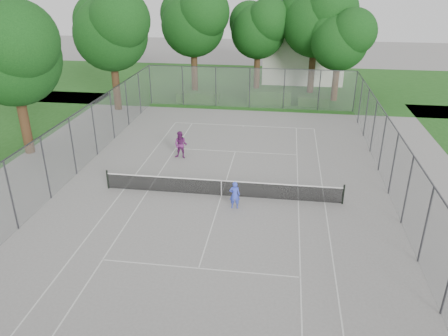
# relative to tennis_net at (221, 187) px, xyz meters

# --- Properties ---
(ground) EXTENTS (120.00, 120.00, 0.00)m
(ground) POSITION_rel_tennis_net_xyz_m (0.00, 0.00, -0.51)
(ground) COLOR slate
(ground) RESTS_ON ground
(grass_far) EXTENTS (60.00, 20.00, 0.00)m
(grass_far) POSITION_rel_tennis_net_xyz_m (0.00, 26.00, -0.51)
(grass_far) COLOR #1B4C15
(grass_far) RESTS_ON ground
(court_markings) EXTENTS (11.03, 23.83, 0.01)m
(court_markings) POSITION_rel_tennis_net_xyz_m (0.00, 0.00, -0.50)
(court_markings) COLOR silver
(court_markings) RESTS_ON ground
(tennis_net) EXTENTS (12.87, 0.10, 1.10)m
(tennis_net) POSITION_rel_tennis_net_xyz_m (0.00, 0.00, 0.00)
(tennis_net) COLOR black
(tennis_net) RESTS_ON ground
(perimeter_fence) EXTENTS (18.08, 34.08, 3.52)m
(perimeter_fence) POSITION_rel_tennis_net_xyz_m (0.00, 0.00, 1.30)
(perimeter_fence) COLOR #38383D
(perimeter_fence) RESTS_ON ground
(tree_far_left) EXTENTS (7.01, 6.40, 10.07)m
(tree_far_left) POSITION_rel_tennis_net_xyz_m (-5.92, 22.19, 6.41)
(tree_far_left) COLOR #3C2515
(tree_far_left) RESTS_ON ground
(tree_far_midleft) EXTENTS (6.21, 5.67, 8.92)m
(tree_far_midleft) POSITION_rel_tennis_net_xyz_m (0.19, 24.19, 5.62)
(tree_far_midleft) COLOR #3C2515
(tree_far_midleft) RESTS_ON ground
(tree_far_midright) EXTENTS (7.19, 6.56, 10.33)m
(tree_far_midright) POSITION_rel_tennis_net_xyz_m (5.67, 23.16, 6.59)
(tree_far_midright) COLOR #3C2515
(tree_far_midright) RESTS_ON ground
(tree_far_right) EXTENTS (5.81, 5.30, 8.35)m
(tree_far_right) POSITION_rel_tennis_net_xyz_m (7.74, 20.45, 5.22)
(tree_far_right) COLOR #3C2515
(tree_far_right) RESTS_ON ground
(tree_side_back) EXTENTS (6.98, 6.37, 10.03)m
(tree_side_back) POSITION_rel_tennis_net_xyz_m (-11.30, 14.82, 6.38)
(tree_side_back) COLOR #3C2515
(tree_side_back) RESTS_ON ground
(tree_side_front) EXTENTS (6.81, 6.21, 9.78)m
(tree_side_front) POSITION_rel_tennis_net_xyz_m (-13.54, 4.31, 6.21)
(tree_side_front) COLOR #3C2515
(tree_side_front) RESTS_ON ground
(hedge_left) EXTENTS (3.90, 1.17, 0.98)m
(hedge_left) POSITION_rel_tennis_net_xyz_m (-4.83, 17.96, -0.02)
(hedge_left) COLOR #214E19
(hedge_left) RESTS_ON ground
(hedge_mid) EXTENTS (3.88, 1.11, 1.22)m
(hedge_mid) POSITION_rel_tennis_net_xyz_m (1.72, 18.47, 0.10)
(hedge_mid) COLOR #214E19
(hedge_mid) RESTS_ON ground
(hedge_right) EXTENTS (2.77, 1.01, 0.83)m
(hedge_right) POSITION_rel_tennis_net_xyz_m (5.67, 18.35, -0.10)
(hedge_right) COLOR #214E19
(hedge_right) RESTS_ON ground
(house) EXTENTS (8.44, 6.54, 10.50)m
(house) POSITION_rel_tennis_net_xyz_m (4.80, 28.84, 3.72)
(house) COLOR silver
(house) RESTS_ON ground
(girl_player) EXTENTS (0.57, 0.40, 1.48)m
(girl_player) POSITION_rel_tennis_net_xyz_m (0.86, -1.20, 0.23)
(girl_player) COLOR blue
(girl_player) RESTS_ON ground
(woman_player) EXTENTS (0.95, 0.78, 1.80)m
(woman_player) POSITION_rel_tennis_net_xyz_m (-3.35, 4.84, 0.39)
(woman_player) COLOR #692364
(woman_player) RESTS_ON ground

